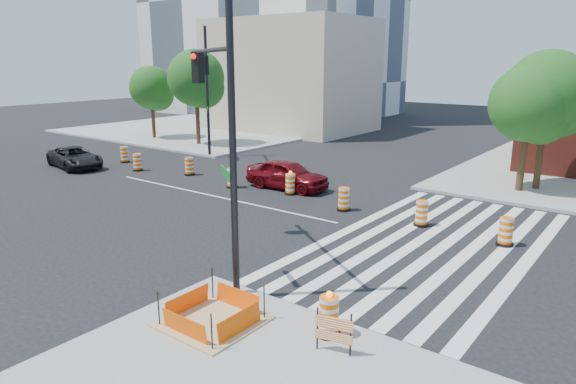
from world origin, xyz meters
name	(u,v)px	position (x,y,z in m)	size (l,w,h in m)	color
ground	(215,196)	(0.00, 0.00, 0.00)	(120.00, 120.00, 0.00)	black
sidewalk_nw	(215,128)	(-18.00, 18.00, 0.07)	(22.00, 22.00, 0.15)	gray
crosswalk_east	(431,243)	(10.95, 0.00, 0.01)	(6.75, 13.50, 0.01)	silver
lane_centerline	(215,196)	(0.00, 0.00, 0.01)	(14.00, 0.12, 0.01)	silver
excavation_pit	(213,320)	(9.00, -9.00, 0.22)	(2.20, 2.20, 0.90)	tan
beige_midrise	(290,76)	(-12.00, 22.00, 5.00)	(14.00, 10.00, 10.00)	#BBAB8F
red_coupe	(287,174)	(1.89, 3.34, 0.75)	(1.76, 4.38, 1.49)	#5D070E
dark_suv	(75,157)	(-11.67, -0.29, 0.63)	(2.10, 4.56, 1.27)	black
signal_pole_se	(219,105)	(6.86, -6.41, 5.15)	(5.33, 3.72, 8.42)	black
signal_pole_nw	(206,81)	(-6.55, 6.05, 5.13)	(4.60, 4.57, 8.38)	black
pit_drum	(329,317)	(11.59, -7.79, 0.61)	(0.57, 0.57, 1.12)	black
barricade	(334,330)	(12.08, -8.34, 0.70)	(0.84, 0.25, 1.00)	#F76505
tree_north_a	(152,90)	(-17.21, 10.18, 4.01)	(3.52, 3.52, 5.98)	#382314
tree_north_b	(197,81)	(-11.83, 10.14, 4.85)	(4.25, 4.25, 7.22)	#382314
tree_north_c	(529,108)	(11.61, 9.61, 4.18)	(3.72, 3.67, 6.23)	#382314
tree_north_d	(548,98)	(12.19, 10.53, 4.64)	(4.07, 4.07, 6.92)	#382314
median_drum_0	(125,155)	(-10.68, 2.56, 0.48)	(0.60, 0.60, 1.02)	black
median_drum_1	(138,163)	(-7.89, 1.46, 0.48)	(0.60, 0.60, 1.02)	black
median_drum_2	(189,167)	(-4.54, 2.51, 0.48)	(0.60, 0.60, 1.02)	black
median_drum_3	(232,179)	(-0.50, 1.78, 0.48)	(0.60, 0.60, 1.02)	black
median_drum_4	(290,185)	(2.70, 2.53, 0.49)	(0.60, 0.60, 1.18)	black
median_drum_5	(344,200)	(6.24, 1.71, 0.48)	(0.60, 0.60, 1.02)	black
median_drum_6	(422,214)	(9.81, 1.73, 0.48)	(0.60, 0.60, 1.02)	black
median_drum_7	(506,233)	(13.09, 1.40, 0.48)	(0.60, 0.60, 1.02)	black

